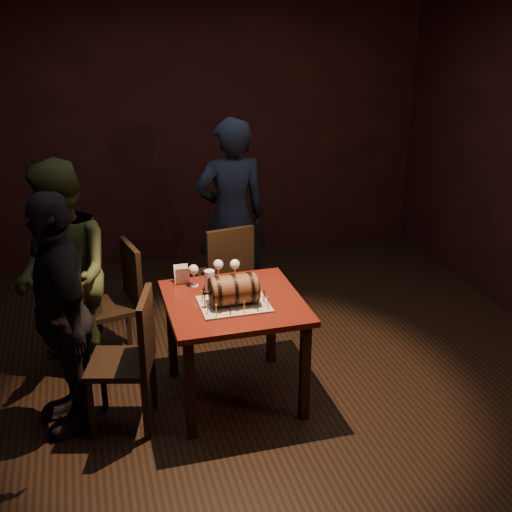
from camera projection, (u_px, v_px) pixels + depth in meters
name	position (u px, v px, depth m)	size (l,w,h in m)	color
room_shell	(253.00, 197.00, 4.26)	(5.04, 5.04, 2.80)	black
pub_table	(234.00, 315.00, 4.33)	(0.90, 0.90, 0.75)	#46110B
cake_board	(234.00, 304.00, 4.22)	(0.45, 0.35, 0.01)	#AEA78C
barrel_cake	(234.00, 290.00, 4.18)	(0.36, 0.21, 0.21)	brown
birthday_candles	(234.00, 298.00, 4.20)	(0.40, 0.30, 0.09)	#F8EE94
wine_glass_left	(193.00, 271.00, 4.45)	(0.07, 0.07, 0.16)	silver
wine_glass_mid	(218.00, 266.00, 4.54)	(0.07, 0.07, 0.16)	silver
wine_glass_right	(235.00, 265.00, 4.54)	(0.07, 0.07, 0.16)	silver
pint_of_ale	(210.00, 281.00, 4.40)	(0.07, 0.07, 0.15)	silver
menu_card	(182.00, 275.00, 4.51)	(0.10, 0.05, 0.13)	white
chair_back	(226.00, 272.00, 5.31)	(0.46, 0.46, 0.93)	black
chair_left_rear	(121.00, 296.00, 4.87)	(0.48, 0.48, 0.93)	black
chair_left_front	(132.00, 354.00, 4.08)	(0.49, 0.49, 0.93)	black
person_back	(231.00, 217.00, 5.57)	(0.63, 0.41, 1.72)	#181F30
person_left_rear	(63.00, 276.00, 4.50)	(0.79, 0.62, 1.63)	#364020
person_left_front	(61.00, 314.00, 3.99)	(0.94, 0.39, 1.60)	black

